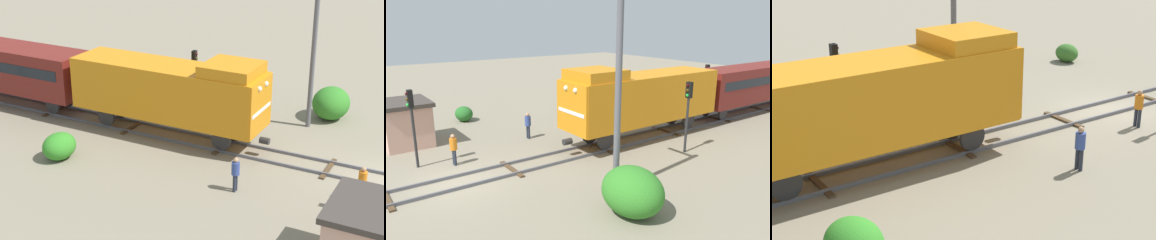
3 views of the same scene
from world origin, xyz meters
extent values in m
cube|color=#4C3823|center=(0.00, 2.91, 0.04)|extent=(2.40, 0.24, 0.09)
cube|color=#4C3823|center=(0.00, 8.73, 0.04)|extent=(2.40, 0.24, 0.09)
cube|color=#4C3823|center=(0.00, 14.54, 0.04)|extent=(2.40, 0.24, 0.09)
cube|color=#4C3823|center=(0.00, 20.36, 0.04)|extent=(2.40, 0.24, 0.09)
cube|color=orange|center=(0.00, 12.20, 2.71)|extent=(2.90, 11.00, 2.90)
cube|color=orange|center=(0.00, 8.30, 4.46)|extent=(2.75, 2.80, 0.60)
cube|color=orange|center=(0.00, 6.65, 2.71)|extent=(2.84, 0.10, 2.84)
cube|color=white|center=(0.00, 6.61, 2.51)|extent=(2.46, 0.06, 0.20)
sphere|color=white|center=(-0.45, 6.60, 3.81)|extent=(0.28, 0.28, 0.28)
sphere|color=white|center=(0.45, 6.60, 3.81)|extent=(0.28, 0.28, 0.28)
cylinder|color=#262628|center=(0.00, 6.35, 0.86)|extent=(0.36, 0.50, 0.36)
cylinder|color=#262628|center=(-0.72, 8.50, 0.71)|extent=(0.18, 1.10, 1.10)
cylinder|color=#262628|center=(0.72, 8.50, 0.71)|extent=(0.18, 1.10, 1.10)
cylinder|color=#262628|center=(-0.72, 15.90, 0.71)|extent=(0.18, 1.10, 1.10)
cylinder|color=#262628|center=(0.72, 15.90, 0.71)|extent=(0.18, 1.10, 1.10)
cylinder|color=#262628|center=(-0.72, 19.90, 0.64)|extent=(0.16, 0.96, 0.96)
cylinder|color=#262628|center=(0.72, 19.90, 0.64)|extent=(0.16, 0.96, 0.96)
cylinder|color=#262628|center=(3.40, 12.28, 2.06)|extent=(0.14, 0.14, 4.12)
cube|color=black|center=(3.40, 12.28, 3.67)|extent=(0.32, 0.24, 0.90)
sphere|color=#390606|center=(3.40, 12.14, 3.94)|extent=(0.16, 0.16, 0.16)
sphere|color=#3C3306|center=(3.40, 12.14, 3.66)|extent=(0.16, 0.16, 0.16)
sphere|color=green|center=(3.40, 12.14, 3.38)|extent=(0.16, 0.16, 0.16)
cylinder|color=#262B38|center=(-2.50, 0.77, 0.42)|extent=(0.15, 0.15, 0.85)
cylinder|color=#262B38|center=(-2.30, 0.77, 0.42)|extent=(0.15, 0.15, 0.85)
cylinder|color=orange|center=(-2.40, 0.77, 1.16)|extent=(0.38, 0.38, 0.62)
sphere|color=tan|center=(-2.40, 0.77, 1.58)|extent=(0.23, 0.23, 0.23)
cylinder|color=#262B38|center=(-4.30, 6.13, 0.42)|extent=(0.15, 0.15, 0.85)
cylinder|color=#262B38|center=(-4.10, 6.13, 0.42)|extent=(0.15, 0.15, 0.85)
cylinder|color=#33478C|center=(-4.20, 6.13, 1.16)|extent=(0.38, 0.38, 0.62)
sphere|color=tan|center=(-4.20, 6.13, 1.58)|extent=(0.23, 0.23, 0.23)
cylinder|color=#595960|center=(5.00, 5.56, 4.48)|extent=(0.28, 0.28, 8.95)
cube|color=#3F3833|center=(-7.50, -0.52, 2.62)|extent=(3.50, 2.90, 0.24)
ellipsoid|color=#317D26|center=(6.87, 4.77, 0.98)|extent=(2.71, 2.21, 1.97)
ellipsoid|color=#328626|center=(-5.29, 15.58, 0.70)|extent=(1.93, 1.58, 1.40)
camera|label=1|loc=(-26.43, -3.45, 13.26)|focal=55.00mm
camera|label=2|loc=(16.48, -4.73, 7.46)|focal=35.00mm
camera|label=3|loc=(-18.16, 20.83, 9.19)|focal=55.00mm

